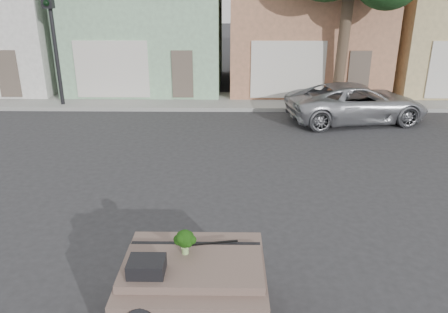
{
  "coord_description": "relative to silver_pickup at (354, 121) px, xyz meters",
  "views": [
    {
      "loc": [
        0.5,
        -8.15,
        4.6
      ],
      "look_at": [
        0.38,
        0.5,
        1.3
      ],
      "focal_mm": 35.0,
      "sensor_mm": 36.0,
      "label": 1
    }
  ],
  "objects": [
    {
      "name": "broccoli",
      "position": [
        -5.3,
        -10.57,
        1.31
      ],
      "size": [
        0.34,
        0.34,
        0.38
      ],
      "primitive_type": "cube",
      "rotation": [
        0.0,
        0.0,
        4.82
      ],
      "color": "black",
      "rests_on": "car_dashboard"
    },
    {
      "name": "townhouse_tan",
      "position": [
        -1.18,
        6.81,
        3.77
      ],
      "size": [
        7.2,
        8.2,
        7.55
      ],
      "primitive_type": "cube",
      "color": "#AC7356",
      "rests_on": "ground"
    },
    {
      "name": "wiper_arm",
      "position": [
        -4.9,
        -10.31,
        1.13
      ],
      "size": [
        0.69,
        0.15,
        0.02
      ],
      "primitive_type": "cube",
      "rotation": [
        0.0,
        0.0,
        0.17
      ],
      "color": "black",
      "rests_on": "car_dashboard"
    },
    {
      "name": "instrument_hump",
      "position": [
        -5.76,
        -11.04,
        1.22
      ],
      "size": [
        0.48,
        0.38,
        0.2
      ],
      "primitive_type": "cube",
      "color": "black",
      "rests_on": "car_dashboard"
    },
    {
      "name": "tree_near",
      "position": [
        -0.18,
        2.11,
        4.25
      ],
      "size": [
        4.4,
        4.0,
        8.5
      ],
      "primitive_type": "cube",
      "color": "#183B18",
      "rests_on": "ground"
    },
    {
      "name": "townhouse_mint",
      "position": [
        -8.68,
        6.81,
        3.77
      ],
      "size": [
        7.2,
        8.2,
        7.55
      ],
      "primitive_type": "cube",
      "color": "#8CB892",
      "rests_on": "ground"
    },
    {
      "name": "traffic_signal",
      "position": [
        -11.68,
        1.81,
        2.55
      ],
      "size": [
        0.4,
        0.4,
        5.1
      ],
      "primitive_type": "cube",
      "color": "black",
      "rests_on": "ground"
    },
    {
      "name": "sidewalk",
      "position": [
        -5.18,
        2.81,
        0.07
      ],
      "size": [
        40.0,
        3.0,
        0.15
      ],
      "primitive_type": "cube",
      "color": "gray",
      "rests_on": "ground"
    },
    {
      "name": "silver_pickup",
      "position": [
        0.0,
        0.0,
        0.0
      ],
      "size": [
        5.46,
        3.21,
        1.43
      ],
      "primitive_type": "imported",
      "rotation": [
        0.0,
        0.0,
        1.74
      ],
      "color": "#A3A4AB",
      "rests_on": "ground"
    },
    {
      "name": "car_dashboard",
      "position": [
        -5.18,
        -10.69,
        0.56
      ],
      "size": [
        2.0,
        1.8,
        1.12
      ],
      "primitive_type": "cube",
      "color": "brown",
      "rests_on": "ground"
    },
    {
      "name": "ground_plane",
      "position": [
        -5.18,
        -7.69,
        0.0
      ],
      "size": [
        120.0,
        120.0,
        0.0
      ],
      "primitive_type": "plane",
      "color": "#303033",
      "rests_on": "ground"
    }
  ]
}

